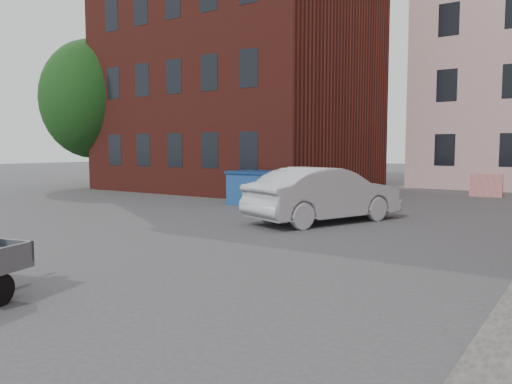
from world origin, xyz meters
The scene contains 6 objects.
ground centered at (0.00, 0.00, 0.00)m, with size 120.00×120.00×0.00m, color #38383A.
building_brick centered at (-9.00, 13.00, 7.00)m, with size 12.00×10.00×14.00m, color #591E16.
far_building centered at (-20.00, 22.00, 4.00)m, with size 6.00×6.00×8.00m, color maroon.
tree centered at (-16.00, 9.00, 5.17)m, with size 5.28×5.28×8.30m.
dumpster centered at (-3.33, 7.01, 0.63)m, with size 3.08×1.71×1.26m.
silver_car centered at (0.13, 4.50, 0.77)m, with size 1.64×4.70×1.55m, color #AFB1B7.
Camera 1 is at (6.49, -8.11, 2.07)m, focal length 35.00 mm.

